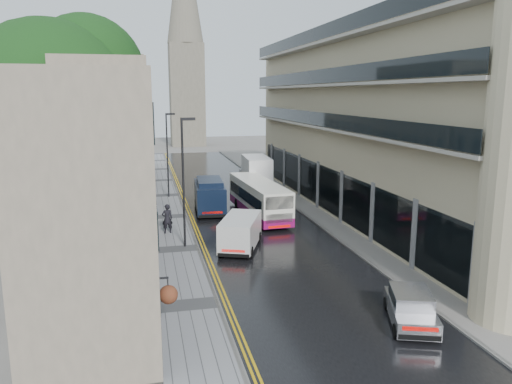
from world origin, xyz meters
name	(u,v)px	position (x,y,z in m)	size (l,w,h in m)	color
road	(244,214)	(0.00, 27.50, 0.01)	(9.00, 85.00, 0.02)	black
left_sidewalk	(169,217)	(-5.85, 27.50, 0.06)	(2.70, 85.00, 0.12)	gray
right_sidewalk	(309,210)	(5.40, 27.50, 0.06)	(1.80, 85.00, 0.12)	slate
old_shop_row	(117,137)	(-9.45, 30.00, 6.00)	(4.50, 56.00, 12.00)	gray
modern_block	(377,124)	(10.30, 26.00, 7.00)	(8.00, 40.00, 14.00)	#BCAF8B
church_spire	(185,32)	(0.50, 82.00, 20.00)	(6.40, 6.40, 40.00)	#756D5C
tree_near	(52,137)	(-12.50, 20.00, 6.95)	(10.56, 10.56, 13.89)	black
tree_far	(84,132)	(-12.20, 33.00, 6.23)	(9.24, 9.24, 12.46)	black
cream_bus	(256,207)	(0.15, 23.86, 1.36)	(2.24, 9.86, 2.69)	white
white_lorry	(248,179)	(1.42, 32.91, 1.87)	(2.11, 7.04, 3.70)	white
silver_hatchback	(397,320)	(1.77, 6.28, 0.73)	(1.65, 3.78, 1.42)	#B5B4B9
white_van	(220,239)	(-3.39, 17.56, 1.04)	(1.93, 4.50, 2.04)	silver
navy_van	(198,200)	(-3.67, 26.87, 1.42)	(2.20, 5.49, 2.80)	black
pedestrian	(167,219)	(-6.17, 22.84, 1.12)	(0.73, 0.48, 1.99)	black
lamp_post_near	(183,184)	(-5.27, 19.62, 4.01)	(0.88, 0.19, 7.79)	black
lamp_post_far	(167,156)	(-5.46, 34.96, 3.86)	(0.84, 0.19, 7.48)	black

